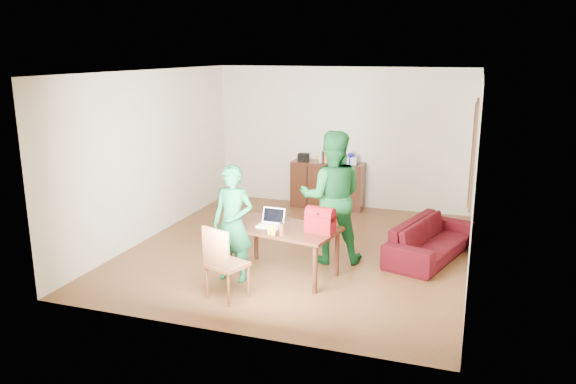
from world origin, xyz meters
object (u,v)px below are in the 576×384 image
(bottle, at_px, (282,229))
(chair, at_px, (227,277))
(red_bag, at_px, (320,222))
(table, at_px, (283,233))
(person_far, at_px, (332,197))
(laptop, at_px, (270,223))
(sofa, at_px, (431,239))
(person_near, at_px, (233,223))

(bottle, bearing_deg, chair, -131.59)
(red_bag, bearing_deg, bottle, -136.76)
(table, distance_m, bottle, 0.41)
(chair, height_order, red_bag, red_bag)
(person_far, xyz_separation_m, laptop, (-0.66, -0.79, -0.23))
(bottle, distance_m, red_bag, 0.52)
(person_far, distance_m, sofa, 1.65)
(chair, xyz_separation_m, person_far, (0.89, 1.70, 0.68))
(table, bearing_deg, sofa, 47.06)
(chair, relative_size, bottle, 5.10)
(chair, height_order, sofa, chair)
(person_far, distance_m, red_bag, 0.83)
(red_bag, height_order, sofa, red_bag)
(person_near, relative_size, person_far, 0.81)
(table, bearing_deg, person_far, 68.76)
(red_bag, relative_size, sofa, 0.20)
(red_bag, bearing_deg, chair, -128.61)
(person_far, height_order, red_bag, person_far)
(table, bearing_deg, person_near, -138.40)
(laptop, bearing_deg, sofa, 36.70)
(laptop, bearing_deg, person_near, -139.86)
(bottle, height_order, sofa, bottle)
(sofa, bearing_deg, person_near, 142.09)
(laptop, relative_size, red_bag, 0.89)
(bottle, bearing_deg, table, 105.89)
(person_far, bearing_deg, bottle, 56.01)
(person_near, bearing_deg, laptop, 38.62)
(laptop, relative_size, sofa, 0.18)
(person_near, xyz_separation_m, laptop, (0.40, 0.31, -0.05))
(chair, bearing_deg, laptop, 95.53)
(person_far, distance_m, bottle, 1.19)
(sofa, bearing_deg, person_far, 130.62)
(table, distance_m, laptop, 0.22)
(person_near, xyz_separation_m, sofa, (2.43, 1.70, -0.51))
(laptop, bearing_deg, person_far, 52.66)
(table, xyz_separation_m, red_bag, (0.53, -0.06, 0.22))
(table, height_order, bottle, bottle)
(red_bag, distance_m, sofa, 2.01)
(person_far, bearing_deg, table, 42.31)
(laptop, distance_m, red_bag, 0.72)
(person_near, xyz_separation_m, person_far, (1.05, 1.10, 0.18))
(table, distance_m, person_far, 0.96)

